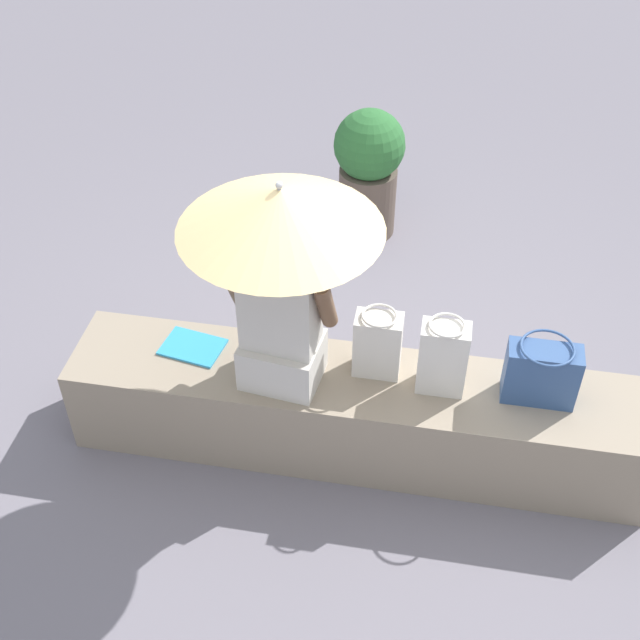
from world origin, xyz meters
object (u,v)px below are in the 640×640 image
Objects in this scene: shoulder_bag_spare at (443,357)px; tote_bag_canvas at (378,344)px; handbag_black at (541,373)px; planter_near at (368,168)px; person_seated at (280,312)px; parasol at (280,210)px; magazine at (193,347)px.

tote_bag_canvas is at bearing -10.86° from shoulder_bag_spare.
planter_near is (0.98, -1.79, -0.16)m from handbag_black.
shoulder_bag_spare is 1.90m from planter_near.
parasol is (-0.02, 0.01, 0.53)m from person_seated.
person_seated is at bearing 5.05° from shoulder_bag_spare.
shoulder_bag_spare is at bearing 1.59° from handbag_black.
handbag_black is at bearing -171.54° from magazine.
parasol reaches higher than tote_bag_canvas.
tote_bag_canvas is (-0.39, -0.13, -0.75)m from parasol.
tote_bag_canvas is at bearing -169.79° from magazine.
person_seated is 0.61m from magazine.
handbag_black is 0.37× the size of planter_near.
person_seated is 0.48m from tote_bag_canvas.
shoulder_bag_spare is at bearing 107.18° from planter_near.
planter_near reaches higher than magazine.
person_seated is 0.86× the size of parasol.
person_seated reaches higher than magazine.
parasol is 3.10× the size of tote_bag_canvas.
shoulder_bag_spare is (-0.68, -0.07, -0.73)m from parasol.
tote_bag_canvas is 0.30m from shoulder_bag_spare.
parasol is at bearing 175.52° from magazine.
handbag_black is 0.94× the size of tote_bag_canvas.
magazine is (0.46, -0.11, -0.38)m from person_seated.
parasol is 3.72× the size of magazine.
parasol is at bearing 17.96° from tote_bag_canvas.
person_seated is 2.40× the size of shoulder_bag_spare.
shoulder_bag_spare reaches higher than planter_near.
planter_near is at bearing -72.82° from shoulder_bag_spare.
magazine is at bearing 0.36° from tote_bag_canvas.
magazine is (0.87, 0.01, -0.16)m from tote_bag_canvas.
person_seated reaches higher than handbag_black.
handbag_black is 0.72m from tote_bag_canvas.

